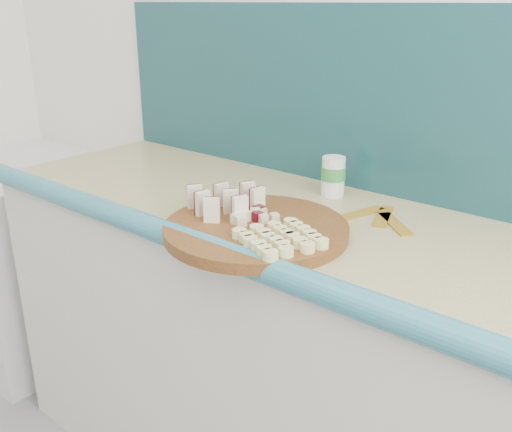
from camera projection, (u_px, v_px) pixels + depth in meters
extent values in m
cube|color=white|center=(391.00, 48.00, 1.48)|extent=(3.60, 0.04, 2.60)
cube|color=silver|center=(345.00, 395.00, 1.51)|extent=(2.20, 0.60, 0.88)
cube|color=tan|center=(356.00, 236.00, 1.34)|extent=(2.20, 0.60, 0.03)
cube|color=teal|center=(278.00, 281.00, 1.13)|extent=(2.20, 0.06, 0.03)
cube|color=teal|center=(420.00, 107.00, 1.46)|extent=(2.20, 0.02, 0.50)
cube|color=white|center=(34.00, 253.00, 2.45)|extent=(0.70, 0.70, 0.80)
cylinder|color=#4C2810|center=(256.00, 230.00, 1.31)|extent=(0.56, 0.56, 0.03)
cube|color=#FBEDC9|center=(195.00, 197.00, 1.39)|extent=(0.03, 0.04, 0.06)
cube|color=#46050F|center=(193.00, 196.00, 1.40)|extent=(0.02, 0.03, 0.06)
cube|color=#FBEDC9|center=(222.00, 195.00, 1.40)|extent=(0.03, 0.04, 0.06)
cube|color=#46050F|center=(220.00, 194.00, 1.41)|extent=(0.02, 0.03, 0.06)
cube|color=#FBEDC9|center=(248.00, 193.00, 1.42)|extent=(0.03, 0.04, 0.06)
cube|color=#46050F|center=(246.00, 192.00, 1.42)|extent=(0.02, 0.03, 0.06)
cube|color=#FBEDC9|center=(203.00, 203.00, 1.35)|extent=(0.03, 0.04, 0.06)
cube|color=#46050F|center=(201.00, 202.00, 1.36)|extent=(0.02, 0.03, 0.06)
cube|color=#FBEDC9|center=(231.00, 201.00, 1.36)|extent=(0.03, 0.04, 0.06)
cube|color=#46050F|center=(229.00, 200.00, 1.37)|extent=(0.02, 0.03, 0.06)
cube|color=#FBEDC9|center=(258.00, 200.00, 1.37)|extent=(0.03, 0.04, 0.06)
cube|color=#46050F|center=(256.00, 199.00, 1.38)|extent=(0.02, 0.03, 0.06)
cube|color=#FBEDC9|center=(212.00, 210.00, 1.30)|extent=(0.03, 0.04, 0.06)
cube|color=#46050F|center=(210.00, 209.00, 1.31)|extent=(0.02, 0.03, 0.06)
cube|color=#FBEDC9|center=(240.00, 208.00, 1.31)|extent=(0.03, 0.04, 0.06)
cube|color=#46050F|center=(238.00, 207.00, 1.32)|extent=(0.02, 0.03, 0.06)
cube|color=beige|center=(253.00, 218.00, 1.31)|extent=(0.02, 0.02, 0.02)
cube|color=beige|center=(257.00, 218.00, 1.31)|extent=(0.02, 0.02, 0.02)
cube|color=#46050F|center=(262.00, 217.00, 1.32)|extent=(0.02, 0.02, 0.02)
cube|color=beige|center=(256.00, 216.00, 1.32)|extent=(0.02, 0.02, 0.02)
cube|color=beige|center=(257.00, 214.00, 1.33)|extent=(0.02, 0.02, 0.02)
cube|color=beige|center=(254.00, 212.00, 1.34)|extent=(0.02, 0.02, 0.02)
cube|color=beige|center=(250.00, 214.00, 1.33)|extent=(0.02, 0.02, 0.02)
cube|color=beige|center=(245.00, 214.00, 1.33)|extent=(0.02, 0.02, 0.02)
cube|color=#46050F|center=(239.00, 215.00, 1.33)|extent=(0.02, 0.02, 0.02)
cube|color=beige|center=(245.00, 217.00, 1.32)|extent=(0.02, 0.02, 0.02)
cube|color=beige|center=(243.00, 218.00, 1.31)|extent=(0.02, 0.02, 0.02)
cube|color=beige|center=(249.00, 218.00, 1.31)|extent=(0.02, 0.02, 0.02)
cube|color=beige|center=(251.00, 219.00, 1.30)|extent=(0.02, 0.02, 0.02)
cylinder|color=#FFF29B|center=(241.00, 233.00, 1.23)|extent=(0.03, 0.03, 0.02)
cylinder|color=#FFF29B|center=(246.00, 237.00, 1.21)|extent=(0.03, 0.03, 0.02)
cylinder|color=#FFF29B|center=(251.00, 241.00, 1.18)|extent=(0.03, 0.03, 0.02)
cylinder|color=#FFF29B|center=(257.00, 246.00, 1.16)|extent=(0.03, 0.03, 0.02)
cylinder|color=#FFF29B|center=(262.00, 250.00, 1.14)|extent=(0.03, 0.03, 0.02)
cylinder|color=#FFF29B|center=(268.00, 255.00, 1.12)|extent=(0.03, 0.03, 0.02)
cylinder|color=#FFF29B|center=(258.00, 230.00, 1.24)|extent=(0.03, 0.03, 0.02)
cylinder|color=#FFF29B|center=(264.00, 234.00, 1.22)|extent=(0.03, 0.03, 0.02)
cylinder|color=#FFF29B|center=(269.00, 238.00, 1.20)|extent=(0.03, 0.03, 0.02)
cylinder|color=#FFF29B|center=(275.00, 242.00, 1.18)|extent=(0.03, 0.03, 0.02)
cylinder|color=#FFF29B|center=(281.00, 247.00, 1.16)|extent=(0.03, 0.03, 0.02)
cylinder|color=#FFF29B|center=(287.00, 251.00, 1.14)|extent=(0.03, 0.03, 0.02)
cylinder|color=#FFF29B|center=(275.00, 226.00, 1.26)|extent=(0.03, 0.03, 0.02)
cylinder|color=#FFF29B|center=(281.00, 230.00, 1.24)|extent=(0.03, 0.03, 0.02)
cylinder|color=#FFF29B|center=(287.00, 234.00, 1.22)|extent=(0.03, 0.03, 0.02)
cylinder|color=#FFF29B|center=(293.00, 238.00, 1.20)|extent=(0.03, 0.03, 0.02)
cylinder|color=#FFF29B|center=(299.00, 243.00, 1.18)|extent=(0.03, 0.03, 0.02)
cylinder|color=#FFF29B|center=(305.00, 247.00, 1.16)|extent=(0.03, 0.03, 0.02)
cylinder|color=#FFF29B|center=(292.00, 223.00, 1.28)|extent=(0.03, 0.03, 0.02)
cylinder|color=#FFF29B|center=(298.00, 227.00, 1.26)|extent=(0.03, 0.03, 0.02)
cylinder|color=#FFF29B|center=(304.00, 231.00, 1.24)|extent=(0.03, 0.03, 0.02)
cylinder|color=#FFF29B|center=(310.00, 235.00, 1.22)|extent=(0.03, 0.03, 0.02)
cylinder|color=#FFF29B|center=(316.00, 239.00, 1.19)|extent=(0.03, 0.03, 0.02)
cylinder|color=#FFF29B|center=(323.00, 244.00, 1.17)|extent=(0.03, 0.03, 0.02)
cylinder|color=white|center=(333.00, 176.00, 1.56)|extent=(0.06, 0.06, 0.11)
cylinder|color=green|center=(333.00, 173.00, 1.56)|extent=(0.07, 0.07, 0.04)
cube|color=#B68E23|center=(360.00, 213.00, 1.43)|extent=(0.07, 0.15, 0.01)
cube|color=#B68E23|center=(383.00, 216.00, 1.41)|extent=(0.08, 0.15, 0.01)
cube|color=#B68E23|center=(395.00, 224.00, 1.37)|extent=(0.13, 0.12, 0.01)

